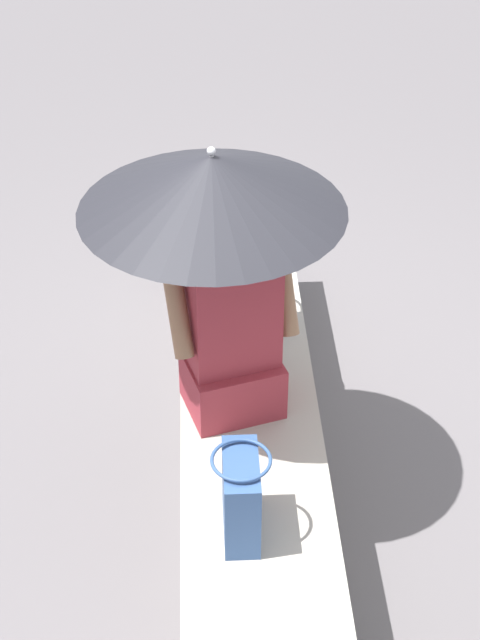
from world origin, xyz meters
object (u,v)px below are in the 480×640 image
at_px(person_seated, 232,324).
at_px(parasol, 212,183).
at_px(magazine, 223,244).
at_px(handbag_black, 241,496).
at_px(tote_bag_canvas, 254,287).

bearing_deg(person_seated, parasol, -141.43).
relative_size(parasol, magazine, 3.77).
distance_m(handbag_black, magazine, 1.79).
xyz_separation_m(handbag_black, tote_bag_canvas, (-1.24, 0.11, -0.03)).
relative_size(handbag_black, tote_bag_canvas, 1.20).
height_order(parasol, handbag_black, parasol).
relative_size(person_seated, tote_bag_canvas, 3.32).
bearing_deg(handbag_black, person_seated, -179.79).
xyz_separation_m(person_seated, magazine, (-1.16, 0.00, -0.38)).
bearing_deg(tote_bag_canvas, magazine, -168.60).
xyz_separation_m(person_seated, tote_bag_canvas, (-0.60, 0.12, -0.26)).
bearing_deg(parasol, handbag_black, 5.25).
height_order(person_seated, magazine, person_seated).
distance_m(parasol, tote_bag_canvas, 0.96).
bearing_deg(tote_bag_canvas, person_seated, -10.85).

